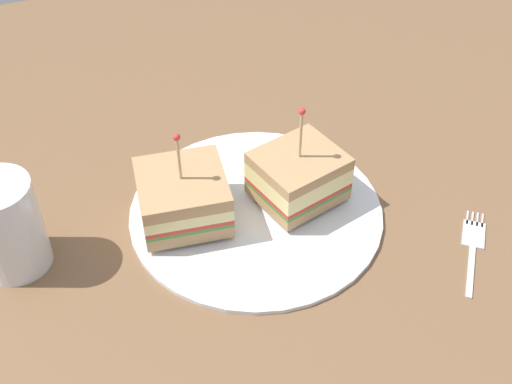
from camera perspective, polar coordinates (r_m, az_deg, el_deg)
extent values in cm
cube|color=brown|center=(69.53, 0.00, -2.40)|extent=(114.03, 114.03, 2.00)
cylinder|color=white|center=(68.48, 0.00, -1.52)|extent=(26.11, 26.11, 0.98)
cube|color=tan|center=(67.17, -6.20, -1.52)|extent=(9.68, 9.69, 1.40)
cube|color=#478438|center=(66.55, -6.26, -0.97)|extent=(9.68, 9.69, 0.40)
cube|color=red|center=(66.24, -6.29, -0.69)|extent=(9.68, 9.69, 0.50)
cube|color=#EFE093|center=(65.63, -6.35, -0.13)|extent=(9.68, 9.69, 1.28)
cube|color=tan|center=(64.73, -6.43, 0.73)|extent=(9.68, 9.69, 1.40)
cylinder|color=tan|center=(62.86, -6.63, 2.66)|extent=(0.30, 0.30, 5.70)
sphere|color=red|center=(61.07, -6.84, 4.70)|extent=(0.70, 0.70, 0.70)
cube|color=tan|center=(68.80, 3.75, -0.12)|extent=(9.12, 9.85, 1.22)
cube|color=#478438|center=(68.25, 3.79, 0.38)|extent=(9.12, 9.85, 0.40)
cube|color=red|center=(67.95, 3.80, 0.66)|extent=(9.12, 9.85, 0.50)
cube|color=#EFE093|center=(67.15, 3.85, 1.42)|extent=(9.12, 9.85, 1.90)
cube|color=tan|center=(66.12, 3.91, 2.43)|extent=(9.12, 9.85, 1.22)
cylinder|color=tan|center=(64.19, 4.04, 4.49)|extent=(0.30, 0.30, 6.08)
sphere|color=red|center=(62.35, 4.17, 6.68)|extent=(0.70, 0.70, 0.70)
cylinder|color=beige|center=(66.27, -20.22, -4.00)|extent=(5.70, 5.70, 5.64)
cylinder|color=white|center=(64.87, -20.65, -2.76)|extent=(6.48, 6.48, 9.75)
cube|color=silver|center=(66.49, 17.99, -6.47)|extent=(5.46, 4.54, 0.35)
cube|color=silver|center=(70.01, 18.22, -3.43)|extent=(4.19, 3.97, 0.35)
cube|color=silver|center=(71.69, 18.90, -2.31)|extent=(1.67, 1.39, 0.35)
cube|color=silver|center=(71.63, 18.51, -2.24)|extent=(1.67, 1.39, 0.35)
cube|color=silver|center=(71.57, 18.12, -2.16)|extent=(1.67, 1.39, 0.35)
cube|color=silver|center=(71.52, 17.72, -2.08)|extent=(1.67, 1.39, 0.35)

